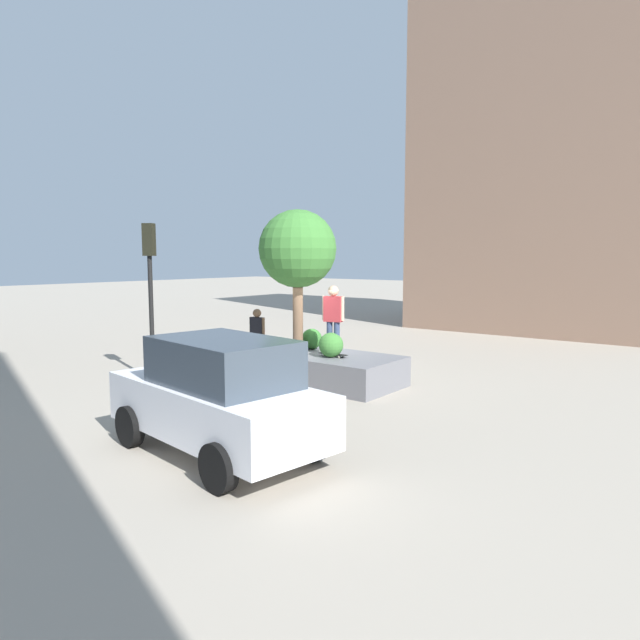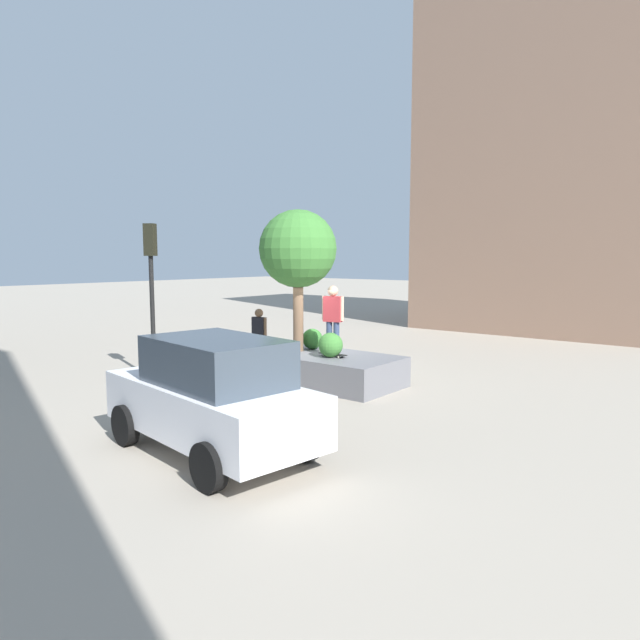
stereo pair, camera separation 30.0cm
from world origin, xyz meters
The scene contains 11 objects.
ground_plane centered at (0.00, 0.00, 0.00)m, with size 120.00×120.00×0.00m, color #9E9384.
planter_ledge centered at (-0.57, 0.37, 0.39)m, with size 4.29×2.14×0.78m, color slate.
plaza_tree centered at (0.16, 0.41, 3.52)m, with size 2.09×2.09×3.83m.
boxwood_shrub centered at (0.08, -0.09, 1.06)m, with size 0.57×0.57×0.57m, color #2D6628.
hedge_clump centered at (-1.12, 0.63, 1.09)m, with size 0.64×0.64×0.64m, color #3D7A33.
skateboard centered at (-1.11, 0.52, 0.83)m, with size 0.80×0.23×0.07m.
skateboarder centered at (-1.11, 0.52, 1.87)m, with size 0.58×0.31×1.76m.
police_car centered at (-2.60, 5.82, 1.02)m, with size 4.52×2.51×2.00m.
traffic_light_corner centered at (3.10, 2.99, 2.89)m, with size 0.36×0.37×4.21m.
pedestrian_crossing centered at (2.69, -0.62, 0.99)m, with size 0.58×0.27×1.72m.
plaza_lowrise_south centered at (-1.83, -15.47, 9.61)m, with size 10.82×7.91×19.21m, color #8C6B56.
Camera 2 is at (-9.83, 11.94, 3.32)m, focal length 31.66 mm.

